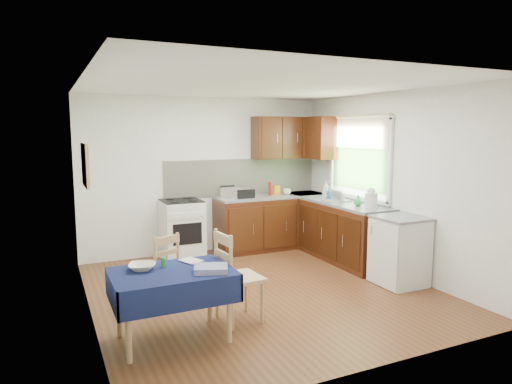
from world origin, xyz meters
name	(u,v)px	position (x,y,z in m)	size (l,w,h in m)	color
floor	(262,290)	(0.00, 0.00, 0.00)	(4.20, 4.20, 0.00)	#542D16
ceiling	(262,85)	(0.00, 0.00, 2.50)	(4.00, 4.20, 0.02)	white
wall_back	(206,175)	(0.00, 2.10, 1.25)	(4.00, 0.02, 2.50)	white
wall_front	(376,222)	(0.00, -2.10, 1.25)	(4.00, 0.02, 2.50)	white
wall_left	(86,201)	(-2.00, 0.00, 1.25)	(0.02, 4.20, 2.50)	silver
wall_right	(391,183)	(2.00, 0.00, 1.25)	(0.02, 4.20, 2.50)	white
base_cabinets	(304,227)	(1.36, 1.26, 0.43)	(1.90, 2.30, 0.86)	black
worktop_back	(272,196)	(1.05, 1.80, 0.88)	(1.90, 0.60, 0.04)	slate
worktop_right	(345,204)	(1.70, 0.65, 0.88)	(0.60, 1.70, 0.04)	slate
worktop_corner	(305,194)	(1.70, 1.80, 0.88)	(0.60, 0.60, 0.04)	slate
splashback	(243,177)	(0.65, 2.08, 1.20)	(2.70, 0.02, 0.60)	beige
upper_cabinets	(297,138)	(1.52, 1.80, 1.85)	(1.20, 0.85, 0.70)	black
stove	(182,229)	(-0.50, 1.80, 0.46)	(0.60, 0.61, 0.92)	white
window	(359,152)	(1.97, 0.70, 1.65)	(0.04, 1.48, 1.26)	#335D26
fridge	(400,251)	(1.70, -0.55, 0.44)	(0.58, 0.60, 0.89)	white
corkboard	(85,165)	(-1.97, 0.30, 1.60)	(0.04, 0.62, 0.47)	tan
dining_table	(172,282)	(-1.35, -0.88, 0.57)	(1.12, 0.76, 0.67)	#0F103D
chair_far	(161,267)	(-1.24, 0.02, 0.44)	(0.48, 0.48, 0.84)	tan
chair_near	(235,274)	(-0.66, -0.74, 0.51)	(0.46, 0.46, 0.97)	tan
toaster	(227,193)	(0.22, 1.71, 1.00)	(0.28, 0.17, 0.22)	silver
sandwich_press	(243,192)	(0.51, 1.74, 0.99)	(0.30, 0.26, 0.18)	black
sauce_bottle	(270,189)	(0.99, 1.74, 1.02)	(0.05, 0.05, 0.23)	#B60F0E
yellow_packet	(277,190)	(1.17, 1.86, 0.97)	(0.11, 0.07, 0.15)	yellow
dish_rack	(337,200)	(1.65, 0.78, 0.92)	(0.37, 0.28, 0.18)	gray
kettle	(371,199)	(1.69, 0.03, 1.03)	(0.17, 0.17, 0.29)	white
cup	(287,192)	(1.30, 1.73, 0.95)	(0.13, 0.13, 0.10)	silver
soap_bottle_a	(326,190)	(1.62, 1.05, 1.04)	(0.11, 0.11, 0.29)	white
soap_bottle_b	(329,193)	(1.65, 1.01, 1.00)	(0.09, 0.09, 0.20)	blue
soap_bottle_c	(358,201)	(1.68, 0.30, 0.98)	(0.12, 0.12, 0.15)	green
plate_bowl	(142,267)	(-1.59, -0.73, 0.70)	(0.25, 0.25, 0.06)	#F8ECCB
book	(185,263)	(-1.17, -0.69, 0.68)	(0.16, 0.22, 0.02)	white
spice_jar	(163,262)	(-1.39, -0.72, 0.72)	(0.05, 0.05, 0.09)	#238235
tea_towel	(211,269)	(-1.02, -1.05, 0.70)	(0.30, 0.24, 0.05)	navy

